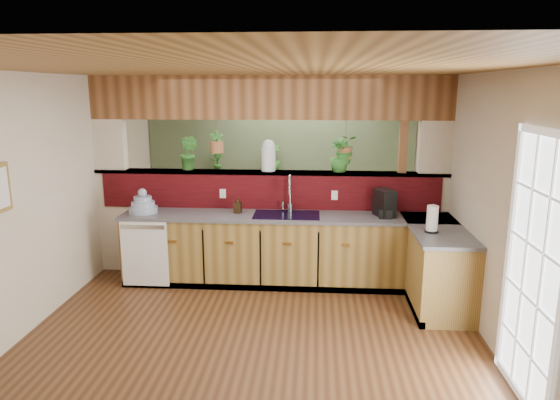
# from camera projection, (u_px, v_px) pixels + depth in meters

# --- Properties ---
(ground) EXTENTS (4.60, 7.00, 0.01)m
(ground) POSITION_uv_depth(u_px,v_px,m) (258.00, 316.00, 5.47)
(ground) COLOR #4C2D17
(ground) RESTS_ON ground
(ceiling) EXTENTS (4.60, 7.00, 0.01)m
(ceiling) POSITION_uv_depth(u_px,v_px,m) (256.00, 72.00, 4.90)
(ceiling) COLOR brown
(ceiling) RESTS_ON ground
(wall_back) EXTENTS (4.60, 0.02, 2.60)m
(wall_back) POSITION_uv_depth(u_px,v_px,m) (281.00, 156.00, 8.60)
(wall_back) COLOR beige
(wall_back) RESTS_ON ground
(wall_left) EXTENTS (0.02, 7.00, 2.60)m
(wall_left) POSITION_uv_depth(u_px,v_px,m) (44.00, 197.00, 5.35)
(wall_left) COLOR beige
(wall_left) RESTS_ON ground
(wall_right) EXTENTS (0.02, 7.00, 2.60)m
(wall_right) POSITION_uv_depth(u_px,v_px,m) (484.00, 204.00, 5.03)
(wall_right) COLOR beige
(wall_right) RESTS_ON ground
(pass_through_partition) EXTENTS (4.60, 0.21, 2.60)m
(pass_through_partition) POSITION_uv_depth(u_px,v_px,m) (271.00, 186.00, 6.52)
(pass_through_partition) COLOR beige
(pass_through_partition) RESTS_ON ground
(pass_through_ledge) EXTENTS (4.60, 0.21, 0.04)m
(pass_through_ledge) POSITION_uv_depth(u_px,v_px,m) (269.00, 172.00, 6.49)
(pass_through_ledge) COLOR brown
(pass_through_ledge) RESTS_ON ground
(header_beam) EXTENTS (4.60, 0.15, 0.55)m
(header_beam) POSITION_uv_depth(u_px,v_px,m) (269.00, 98.00, 6.28)
(header_beam) COLOR brown
(header_beam) RESTS_ON ground
(sage_backwall) EXTENTS (4.55, 0.02, 2.55)m
(sage_backwall) POSITION_uv_depth(u_px,v_px,m) (281.00, 156.00, 8.58)
(sage_backwall) COLOR #556A48
(sage_backwall) RESTS_ON ground
(countertop) EXTENTS (4.14, 1.52, 0.90)m
(countertop) POSITION_uv_depth(u_px,v_px,m) (333.00, 253.00, 6.16)
(countertop) COLOR brown
(countertop) RESTS_ON ground
(dishwasher) EXTENTS (0.58, 0.03, 0.82)m
(dishwasher) POSITION_uv_depth(u_px,v_px,m) (145.00, 254.00, 6.12)
(dishwasher) COLOR white
(dishwasher) RESTS_ON ground
(navy_sink) EXTENTS (0.82, 0.50, 0.18)m
(navy_sink) POSITION_uv_depth(u_px,v_px,m) (287.00, 221.00, 6.23)
(navy_sink) COLOR black
(navy_sink) RESTS_ON countertop
(french_door) EXTENTS (0.06, 1.02, 2.16)m
(french_door) POSITION_uv_depth(u_px,v_px,m) (532.00, 274.00, 3.82)
(french_door) COLOR white
(french_door) RESTS_ON ground
(faucet) EXTENTS (0.22, 0.21, 0.49)m
(faucet) POSITION_uv_depth(u_px,v_px,m) (290.00, 192.00, 6.30)
(faucet) COLOR #B7B7B2
(faucet) RESTS_ON countertop
(dish_stack) EXTENTS (0.36, 0.36, 0.31)m
(dish_stack) POSITION_uv_depth(u_px,v_px,m) (143.00, 205.00, 6.29)
(dish_stack) COLOR #8E9DB7
(dish_stack) RESTS_ON countertop
(soap_dispenser) EXTENTS (0.10, 0.10, 0.21)m
(soap_dispenser) POSITION_uv_depth(u_px,v_px,m) (238.00, 205.00, 6.29)
(soap_dispenser) COLOR #322312
(soap_dispenser) RESTS_ON countertop
(coffee_maker) EXTENTS (0.18, 0.30, 0.34)m
(coffee_maker) POSITION_uv_depth(u_px,v_px,m) (385.00, 204.00, 6.10)
(coffee_maker) COLOR black
(coffee_maker) RESTS_ON countertop
(paper_towel) EXTENTS (0.15, 0.15, 0.32)m
(paper_towel) POSITION_uv_depth(u_px,v_px,m) (432.00, 219.00, 5.43)
(paper_towel) COLOR black
(paper_towel) RESTS_ON countertop
(glass_jar) EXTENTS (0.18, 0.18, 0.41)m
(glass_jar) POSITION_uv_depth(u_px,v_px,m) (268.00, 155.00, 6.44)
(glass_jar) COLOR silver
(glass_jar) RESTS_ON pass_through_ledge
(ledge_plant_left) EXTENTS (0.31, 0.28, 0.45)m
(ledge_plant_left) POSITION_uv_depth(u_px,v_px,m) (189.00, 153.00, 6.51)
(ledge_plant_left) COLOR #2B6B25
(ledge_plant_left) RESTS_ON pass_through_ledge
(ledge_plant_right) EXTENTS (0.25, 0.25, 0.43)m
(ledge_plant_right) POSITION_uv_depth(u_px,v_px,m) (339.00, 155.00, 6.37)
(ledge_plant_right) COLOR #2B6B25
(ledge_plant_right) RESTS_ON pass_through_ledge
(hanging_plant_a) EXTENTS (0.23, 0.19, 0.47)m
(hanging_plant_a) POSITION_uv_depth(u_px,v_px,m) (217.00, 136.00, 6.43)
(hanging_plant_a) COLOR brown
(hanging_plant_a) RESTS_ON header_beam
(hanging_plant_b) EXTENTS (0.37, 0.33, 0.49)m
(hanging_plant_b) POSITION_uv_depth(u_px,v_px,m) (346.00, 137.00, 6.32)
(hanging_plant_b) COLOR brown
(hanging_plant_b) RESTS_ON header_beam
(shelving_console) EXTENTS (1.70, 0.54, 1.12)m
(shelving_console) POSITION_uv_depth(u_px,v_px,m) (247.00, 204.00, 8.57)
(shelving_console) COLOR black
(shelving_console) RESTS_ON ground
(shelf_plant_a) EXTENTS (0.26, 0.21, 0.44)m
(shelf_plant_a) POSITION_uv_depth(u_px,v_px,m) (217.00, 159.00, 8.43)
(shelf_plant_a) COLOR #2B6B25
(shelf_plant_a) RESTS_ON shelving_console
(shelf_plant_b) EXTENTS (0.32, 0.32, 0.48)m
(shelf_plant_b) POSITION_uv_depth(u_px,v_px,m) (272.00, 158.00, 8.36)
(shelf_plant_b) COLOR #2B6B25
(shelf_plant_b) RESTS_ON shelving_console
(floor_plant) EXTENTS (0.83, 0.74, 0.83)m
(floor_plant) POSITION_uv_depth(u_px,v_px,m) (334.00, 230.00, 7.30)
(floor_plant) COLOR #2B6B25
(floor_plant) RESTS_ON ground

